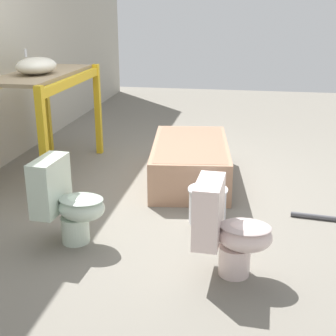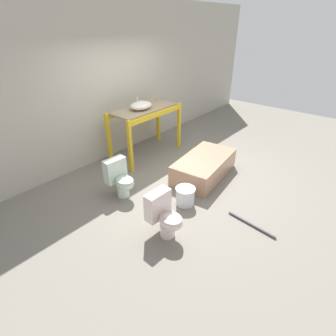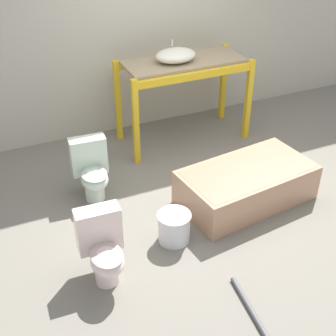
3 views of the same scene
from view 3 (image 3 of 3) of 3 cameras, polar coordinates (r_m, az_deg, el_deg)
The scene contains 9 objects.
ground_plane at distance 5.48m, azimuth 4.39°, elevation -2.22°, with size 12.00×12.00×0.00m, color slate.
warehouse_wall_rear at distance 6.32m, azimuth -3.01°, elevation 18.74°, with size 10.80×0.08×3.20m.
shelving_rack at distance 6.07m, azimuth 1.91°, elevation 11.24°, with size 1.65×0.74×1.10m.
sink_basin at distance 5.91m, azimuth 0.94°, elevation 13.57°, with size 0.52×0.38×0.25m.
bathtub_main at distance 5.18m, azimuth 9.55°, elevation -1.76°, with size 1.53×0.94×0.41m.
toilet_near at distance 5.19m, azimuth -9.28°, elevation -0.22°, with size 0.41×0.54×0.67m.
toilet_far at distance 4.18m, azimuth -7.91°, elevation -9.60°, with size 0.40×0.54×0.67m.
bucket_white at distance 4.63m, azimuth 0.74°, elevation -7.17°, with size 0.34×0.34×0.31m.
loose_pipe at distance 4.13m, azimuth 10.25°, elevation -16.95°, with size 0.13×0.79×0.04m.
Camera 3 is at (-2.19, -3.91, 3.15)m, focal length 50.00 mm.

